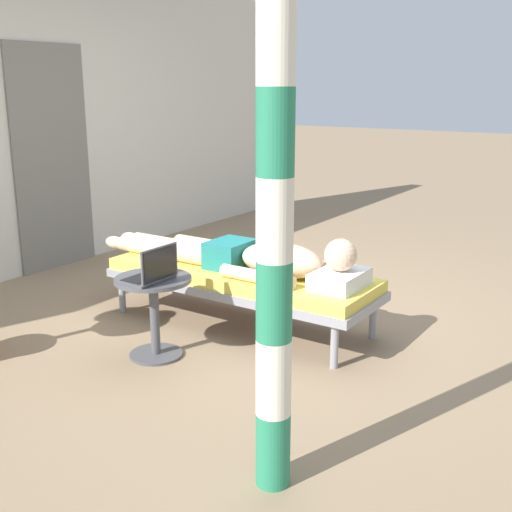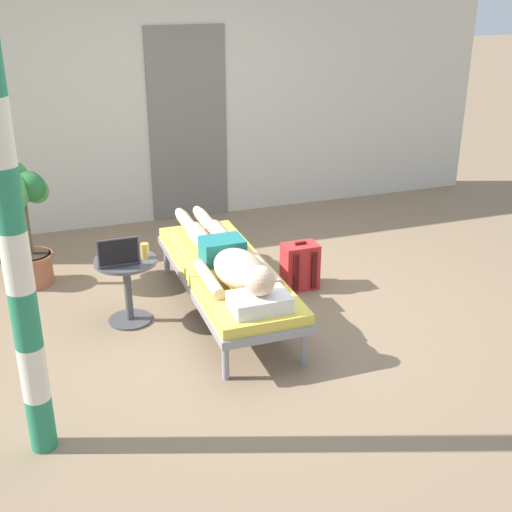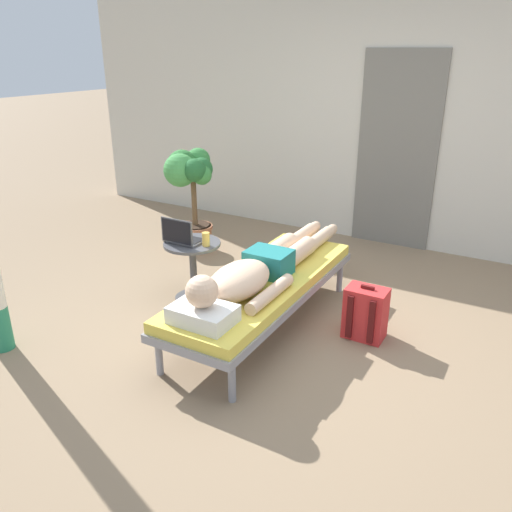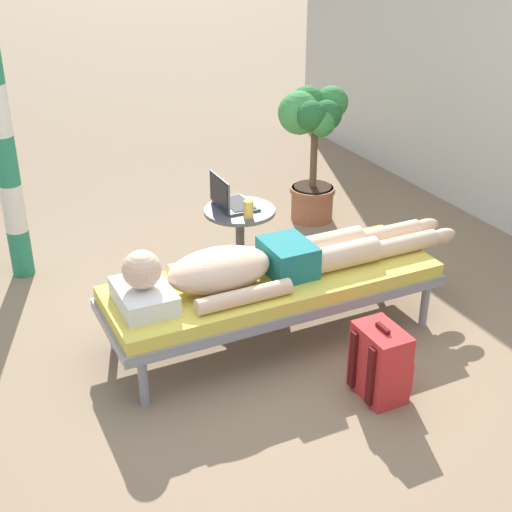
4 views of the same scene
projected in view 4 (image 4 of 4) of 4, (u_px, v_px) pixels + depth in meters
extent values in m
plane|color=#8C7256|center=(272.00, 362.00, 4.09)|extent=(40.00, 40.00, 0.00)
cylinder|color=gray|center=(372.00, 266.00, 4.84)|extent=(0.05, 0.05, 0.28)
cylinder|color=gray|center=(425.00, 305.00, 4.38)|extent=(0.05, 0.05, 0.28)
cylinder|color=gray|center=(113.00, 329.00, 4.14)|extent=(0.05, 0.05, 0.28)
cylinder|color=gray|center=(143.00, 382.00, 3.68)|extent=(0.05, 0.05, 0.28)
cube|color=gray|center=(273.00, 292.00, 4.19)|extent=(0.67, 2.00, 0.06)
cube|color=#E5CC4C|center=(274.00, 281.00, 4.16)|extent=(0.65, 1.96, 0.08)
cube|color=white|center=(144.00, 296.00, 3.81)|extent=(0.40, 0.28, 0.11)
sphere|color=beige|center=(142.00, 270.00, 3.74)|extent=(0.21, 0.21, 0.21)
ellipsoid|color=beige|center=(219.00, 270.00, 3.95)|extent=(0.35, 0.60, 0.23)
cylinder|color=beige|center=(213.00, 263.00, 4.18)|extent=(0.09, 0.55, 0.09)
cylinder|color=beige|center=(244.00, 296.00, 3.83)|extent=(0.09, 0.55, 0.09)
cube|color=#1E7272|center=(288.00, 258.00, 4.13)|extent=(0.33, 0.26, 0.19)
cylinder|color=beige|center=(330.00, 244.00, 4.34)|extent=(0.15, 0.42, 0.15)
cylinder|color=beige|center=(389.00, 234.00, 4.52)|extent=(0.11, 0.44, 0.11)
ellipsoid|color=beige|center=(425.00, 226.00, 4.63)|extent=(0.09, 0.20, 0.10)
cylinder|color=beige|center=(345.00, 255.00, 4.20)|extent=(0.15, 0.42, 0.15)
cylinder|color=beige|center=(405.00, 244.00, 4.38)|extent=(0.11, 0.44, 0.11)
ellipsoid|color=beige|center=(442.00, 236.00, 4.49)|extent=(0.09, 0.20, 0.10)
cylinder|color=#4C4C51|center=(241.00, 277.00, 4.98)|extent=(0.34, 0.34, 0.02)
cylinder|color=#4C4C51|center=(240.00, 245.00, 4.87)|extent=(0.06, 0.06, 0.48)
cylinder|color=#4C4C51|center=(240.00, 211.00, 4.76)|extent=(0.48, 0.48, 0.02)
cube|color=#4C4C51|center=(236.00, 205.00, 4.80)|extent=(0.31, 0.22, 0.02)
cube|color=black|center=(237.00, 203.00, 4.79)|extent=(0.27, 0.15, 0.00)
cube|color=#4C4C51|center=(220.00, 192.00, 4.70)|extent=(0.31, 0.01, 0.21)
cube|color=black|center=(219.00, 192.00, 4.70)|extent=(0.29, 0.00, 0.19)
cylinder|color=gold|center=(248.00, 209.00, 4.60)|extent=(0.06, 0.06, 0.12)
cube|color=red|center=(380.00, 362.00, 3.74)|extent=(0.30, 0.20, 0.40)
cube|color=red|center=(397.00, 368.00, 3.82)|extent=(0.23, 0.04, 0.18)
cube|color=#531212|center=(353.00, 360.00, 3.76)|extent=(0.04, 0.02, 0.34)
cube|color=#531212|center=(371.00, 377.00, 3.63)|extent=(0.04, 0.02, 0.34)
cube|color=#531212|center=(383.00, 328.00, 3.64)|extent=(0.10, 0.02, 0.02)
cylinder|color=#9E5B3D|center=(312.00, 203.00, 5.84)|extent=(0.34, 0.34, 0.28)
cylinder|color=#9E5B3D|center=(313.00, 189.00, 5.79)|extent=(0.37, 0.37, 0.04)
cylinder|color=#332319|center=(313.00, 187.00, 5.78)|extent=(0.31, 0.31, 0.01)
cylinder|color=brown|center=(314.00, 158.00, 5.67)|extent=(0.06, 0.06, 0.49)
sphere|color=#38843D|center=(322.00, 123.00, 5.43)|extent=(0.20, 0.20, 0.20)
sphere|color=#23602D|center=(327.00, 115.00, 5.48)|extent=(0.23, 0.23, 0.23)
sphere|color=#38843D|center=(332.00, 102.00, 5.60)|extent=(0.26, 0.26, 0.26)
sphere|color=#2D7233|center=(308.00, 106.00, 5.61)|extent=(0.31, 0.31, 0.31)
sphere|color=#429347|center=(299.00, 113.00, 5.55)|extent=(0.34, 0.34, 0.34)
sphere|color=#23602D|center=(312.00, 116.00, 5.41)|extent=(0.23, 0.23, 0.23)
cylinder|color=#267F59|center=(21.00, 252.00, 4.97)|extent=(0.15, 0.15, 0.34)
cylinder|color=silver|center=(14.00, 208.00, 4.82)|extent=(0.15, 0.15, 0.34)
cylinder|color=#267F59|center=(6.00, 161.00, 4.67)|extent=(0.15, 0.15, 0.34)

